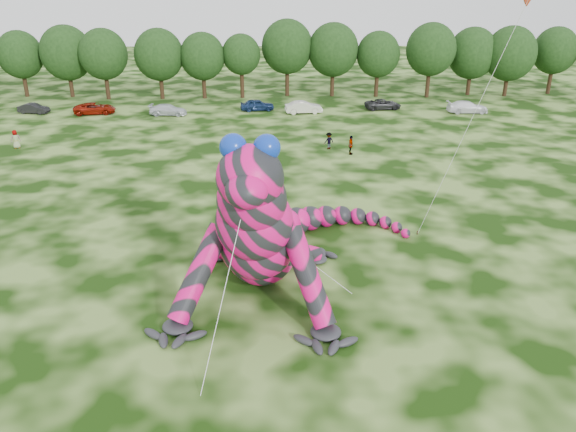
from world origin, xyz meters
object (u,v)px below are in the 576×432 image
(tree_8, at_px, (203,66))
(flying_kite, at_px, (520,17))
(spectator_3, at_px, (351,145))
(spectator_4, at_px, (16,139))
(car_4, at_px, (257,105))
(tree_14, at_px, (471,61))
(tree_6, at_px, (104,64))
(car_1, at_px, (34,108))
(spectator_2, at_px, (329,141))
(tree_15, at_px, (509,61))
(car_7, at_px, (467,107))
(tree_7, at_px, (160,64))
(car_5, at_px, (304,107))
(tree_16, at_px, (553,61))
(tree_11, at_px, (333,60))
(car_6, at_px, (383,104))
(tree_4, at_px, (22,64))
(tree_10, at_px, (287,58))
(tree_5, at_px, (68,61))
(car_2, at_px, (95,108))
(spectator_5, at_px, (268,178))
(tree_12, at_px, (378,64))
(car_3, at_px, (168,110))
(tree_13, at_px, (430,60))
(inflatable_gecko, at_px, (263,196))
(tree_9, at_px, (242,66))

(tree_8, bearing_deg, flying_kite, -65.38)
(spectator_3, bearing_deg, tree_8, 49.59)
(spectator_4, bearing_deg, car_4, -166.91)
(spectator_3, bearing_deg, tree_14, -17.89)
(tree_6, relative_size, car_1, 2.50)
(tree_6, xyz_separation_m, spectator_2, (28.58, -25.05, -3.91))
(tree_15, xyz_separation_m, car_7, (-8.73, -10.61, -4.08))
(tree_7, xyz_separation_m, tree_14, (43.54, 1.92, -0.04))
(tree_15, height_order, car_5, tree_15)
(tree_16, bearing_deg, tree_11, -177.87)
(car_6, bearing_deg, tree_4, 70.56)
(tree_10, relative_size, tree_16, 1.12)
(tree_5, xyz_separation_m, car_4, (26.53, -9.47, -4.17))
(car_5, bearing_deg, tree_5, 63.94)
(car_2, bearing_deg, spectator_5, -149.55)
(tree_16, bearing_deg, flying_kite, -117.74)
(tree_12, xyz_separation_m, spectator_4, (-40.06, -25.23, -3.57))
(tree_8, distance_m, car_7, 35.55)
(tree_10, distance_m, car_7, 25.50)
(car_3, bearing_deg, car_7, -85.07)
(tree_8, relative_size, tree_16, 0.95)
(tree_13, distance_m, spectator_4, 53.38)
(tree_7, relative_size, spectator_4, 5.16)
(tree_5, relative_size, tree_13, 0.97)
(car_3, bearing_deg, car_4, -73.68)
(tree_6, height_order, spectator_2, tree_6)
(tree_16, bearing_deg, inflatable_gecko, -127.32)
(tree_9, xyz_separation_m, spectator_2, (9.96, -25.71, -3.51))
(tree_15, bearing_deg, tree_11, 179.02)
(tree_6, relative_size, tree_16, 1.01)
(car_3, bearing_deg, car_5, -83.58)
(tree_6, relative_size, tree_7, 1.00)
(tree_10, relative_size, car_6, 2.27)
(tree_5, bearing_deg, tree_10, 0.27)
(tree_11, relative_size, car_1, 2.65)
(tree_13, bearing_deg, inflatable_gecko, -113.49)
(tree_16, distance_m, car_2, 63.42)
(flying_kite, xyz_separation_m, tree_8, (-22.54, 49.18, -9.46))
(tree_9, height_order, car_6, tree_9)
(car_3, bearing_deg, car_6, -79.93)
(car_2, xyz_separation_m, spectator_3, (29.68, -17.76, 0.22))
(car_3, height_order, spectator_2, spectator_2)
(tree_14, distance_m, car_2, 51.58)
(tree_16, bearing_deg, tree_8, -177.25)
(tree_5, height_order, tree_6, tree_5)
(tree_12, height_order, spectator_2, tree_12)
(car_5, xyz_separation_m, spectator_2, (1.78, -15.66, 0.08))
(car_7, bearing_deg, tree_14, -18.10)
(flying_kite, xyz_separation_m, tree_6, (-35.88, 48.88, -9.18))
(tree_9, relative_size, spectator_2, 5.21)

